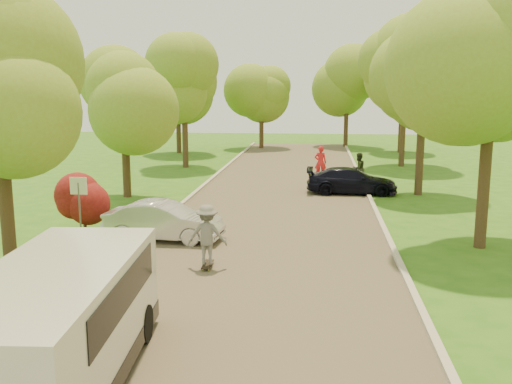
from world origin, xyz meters
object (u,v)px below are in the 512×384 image
at_px(street_sign, 79,196).
at_px(person_olive, 358,168).
at_px(person_striped, 320,162).
at_px(minivan, 57,326).
at_px(longboard, 208,264).
at_px(skateboarder, 207,235).
at_px(silver_sedan, 164,221).
at_px(dark_sedan, 352,181).

distance_m(street_sign, person_olive, 15.98).
height_order(street_sign, person_olive, street_sign).
xyz_separation_m(street_sign, person_striped, (7.64, 14.40, -0.66)).
relative_size(minivan, longboard, 6.62).
bearing_deg(skateboarder, street_sign, -25.48).
distance_m(street_sign, longboard, 5.12).
relative_size(minivan, silver_sedan, 1.49).
relative_size(street_sign, longboard, 2.50).
bearing_deg(street_sign, silver_sedan, 17.63).
height_order(street_sign, dark_sedan, street_sign).
bearing_deg(longboard, silver_sedan, -56.02).
bearing_deg(person_olive, person_striped, -79.07).
height_order(street_sign, skateboarder, street_sign).
xyz_separation_m(silver_sedan, person_olive, (7.10, 11.96, 0.18)).
relative_size(street_sign, silver_sedan, 0.56).
bearing_deg(silver_sedan, person_olive, -24.92).
distance_m(minivan, person_olive, 22.27).
height_order(minivan, longboard, minivan).
distance_m(dark_sedan, person_olive, 2.87).
height_order(silver_sedan, longboard, silver_sedan).
distance_m(minivan, longboard, 6.82).
bearing_deg(skateboarder, person_olive, -110.96).
relative_size(dark_sedan, person_striped, 2.36).
bearing_deg(dark_sedan, longboard, 159.15).
distance_m(longboard, skateboarder, 0.86).
distance_m(minivan, dark_sedan, 19.44).
distance_m(dark_sedan, skateboarder, 12.77).
relative_size(silver_sedan, longboard, 4.46).
bearing_deg(person_striped, longboard, 80.84).
bearing_deg(person_olive, skateboarder, 31.79).
bearing_deg(person_striped, skateboarder, 80.84).
xyz_separation_m(longboard, person_striped, (3.14, 16.37, 0.81)).
relative_size(longboard, skateboarder, 0.52).
xyz_separation_m(minivan, person_olive, (6.30, 21.36, -0.29)).
xyz_separation_m(dark_sedan, person_olive, (0.50, 2.82, 0.20)).
xyz_separation_m(minivan, dark_sedan, (5.80, 18.55, -0.49)).
height_order(dark_sedan, person_olive, person_olive).
xyz_separation_m(longboard, skateboarder, (0.00, 0.00, 0.86)).
bearing_deg(street_sign, dark_sedan, 47.52).
height_order(skateboarder, person_olive, skateboarder).
bearing_deg(skateboarder, person_striped, -102.70).
relative_size(silver_sedan, person_olive, 2.37).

